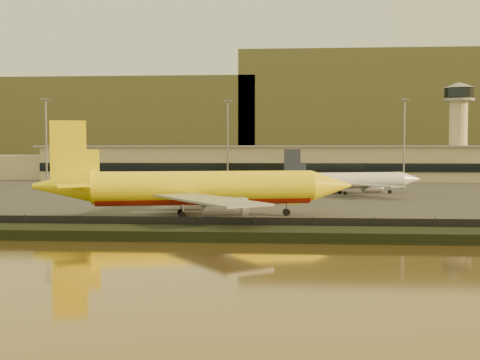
# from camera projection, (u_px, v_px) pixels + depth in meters

# --- Properties ---
(ground) EXTENTS (900.00, 900.00, 0.00)m
(ground) POSITION_uv_depth(u_px,v_px,m) (245.00, 223.00, 94.51)
(ground) COLOR black
(ground) RESTS_ON ground
(embankment) EXTENTS (320.00, 7.00, 1.40)m
(embankment) POSITION_uv_depth(u_px,v_px,m) (238.00, 234.00, 77.53)
(embankment) COLOR black
(embankment) RESTS_ON ground
(tarmac) EXTENTS (320.00, 220.00, 0.20)m
(tarmac) POSITION_uv_depth(u_px,v_px,m) (264.00, 185.00, 189.14)
(tarmac) COLOR #2D2D2D
(tarmac) RESTS_ON ground
(perimeter_fence) EXTENTS (300.00, 0.05, 2.20)m
(perimeter_fence) POSITION_uv_depth(u_px,v_px,m) (240.00, 225.00, 81.49)
(perimeter_fence) COLOR black
(perimeter_fence) RESTS_ON tarmac
(terminal_building) EXTENTS (202.00, 25.00, 12.60)m
(terminal_building) POSITION_uv_depth(u_px,v_px,m) (226.00, 163.00, 220.26)
(terminal_building) COLOR tan
(terminal_building) RESTS_ON tarmac
(control_tower) EXTENTS (11.20, 11.20, 35.50)m
(control_tower) POSITION_uv_depth(u_px,v_px,m) (458.00, 121.00, 219.05)
(control_tower) COLOR tan
(control_tower) RESTS_ON tarmac
(apron_light_masts) EXTENTS (152.20, 12.20, 25.40)m
(apron_light_masts) POSITION_uv_depth(u_px,v_px,m) (315.00, 134.00, 167.37)
(apron_light_masts) COLOR slate
(apron_light_masts) RESTS_ON tarmac
(distant_hills) EXTENTS (470.00, 160.00, 70.00)m
(distant_hills) POSITION_uv_depth(u_px,v_px,m) (245.00, 121.00, 433.02)
(distant_hills) COLOR olive
(distant_hills) RESTS_ON ground
(dhl_cargo_jet) EXTENTS (53.16, 51.11, 16.01)m
(dhl_cargo_jet) POSITION_uv_depth(u_px,v_px,m) (199.00, 189.00, 100.52)
(dhl_cargo_jet) COLOR yellow
(dhl_cargo_jet) RESTS_ON tarmac
(white_narrowbody_jet) EXTENTS (38.43, 36.48, 11.34)m
(white_narrowbody_jet) POSITION_uv_depth(u_px,v_px,m) (350.00, 181.00, 151.48)
(white_narrowbody_jet) COLOR silver
(white_narrowbody_jet) RESTS_ON tarmac
(gse_vehicle_yellow) EXTENTS (3.82, 1.73, 1.72)m
(gse_vehicle_yellow) POSITION_uv_depth(u_px,v_px,m) (290.00, 200.00, 125.27)
(gse_vehicle_yellow) COLOR yellow
(gse_vehicle_yellow) RESTS_ON tarmac
(gse_vehicle_white) EXTENTS (3.51, 1.62, 1.57)m
(gse_vehicle_white) POSITION_uv_depth(u_px,v_px,m) (219.00, 199.00, 127.62)
(gse_vehicle_white) COLOR silver
(gse_vehicle_white) RESTS_ON tarmac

